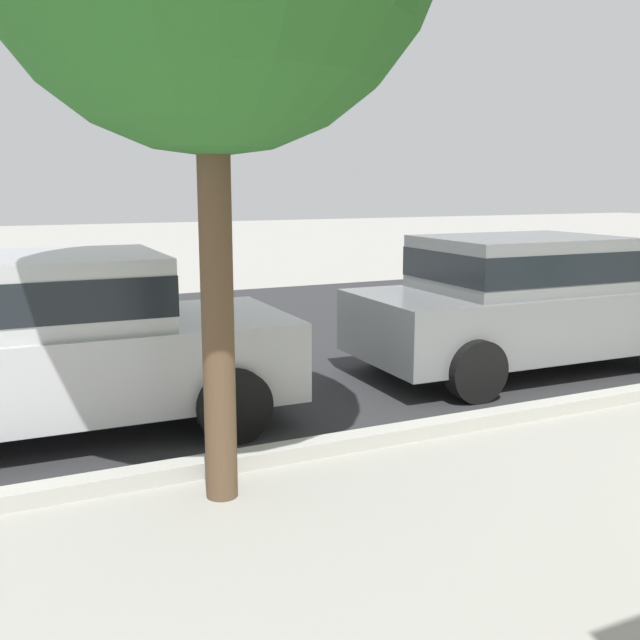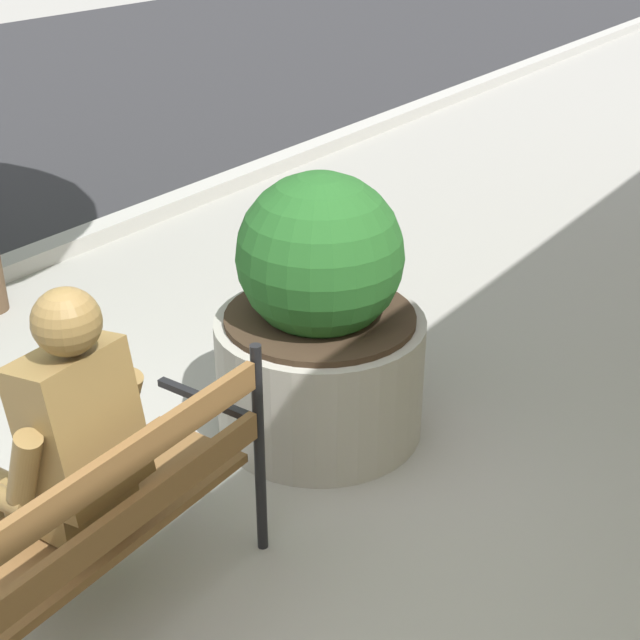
% 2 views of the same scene
% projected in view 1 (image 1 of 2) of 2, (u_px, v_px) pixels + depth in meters
% --- Properties ---
extents(street_surface, '(60.00, 9.00, 0.01)m').
position_uv_depth(street_surface, '(423.00, 320.00, 11.60)').
color(street_surface, '#2D2D30').
rests_on(street_surface, ground).
extents(parked_car_silver, '(4.14, 1.99, 1.56)m').
position_uv_depth(parked_car_silver, '(46.00, 339.00, 6.16)').
color(parked_car_silver, '#B7B7BC').
rests_on(parked_car_silver, ground).
extents(parked_car_grey, '(4.14, 1.99, 1.56)m').
position_uv_depth(parked_car_grey, '(525.00, 299.00, 8.35)').
color(parked_car_grey, slate).
rests_on(parked_car_grey, ground).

